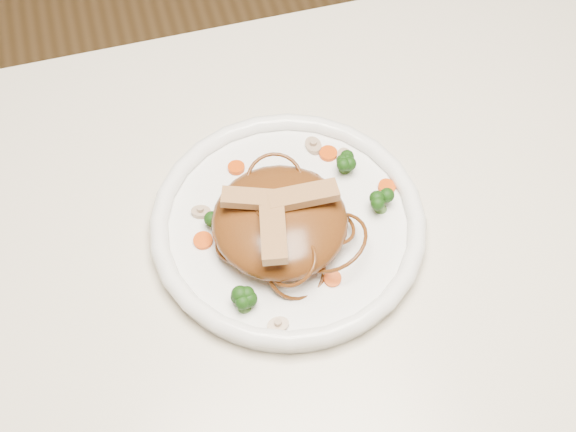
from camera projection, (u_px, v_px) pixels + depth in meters
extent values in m
cube|color=beige|center=(344.00, 290.00, 0.82)|extent=(1.20, 0.80, 0.04)
cylinder|color=brown|center=(561.00, 155.00, 1.39)|extent=(0.06, 0.06, 0.71)
cylinder|color=white|center=(288.00, 227.00, 0.83)|extent=(0.31, 0.31, 0.02)
ellipsoid|color=#603512|center=(280.00, 221.00, 0.79)|extent=(0.16, 0.16, 0.05)
cube|color=tan|center=(303.00, 196.00, 0.77)|extent=(0.07, 0.03, 0.01)
cube|color=tan|center=(254.00, 199.00, 0.77)|extent=(0.07, 0.04, 0.01)
cube|color=tan|center=(273.00, 229.00, 0.75)|extent=(0.04, 0.08, 0.01)
cylinder|color=#D54007|center=(328.00, 153.00, 0.87)|extent=(0.02, 0.02, 0.00)
cylinder|color=#D54007|center=(203.00, 241.00, 0.80)|extent=(0.03, 0.03, 0.00)
cylinder|color=#D54007|center=(387.00, 187.00, 0.84)|extent=(0.02, 0.02, 0.00)
cylinder|color=#D54007|center=(236.00, 168.00, 0.86)|extent=(0.02, 0.02, 0.00)
cylinder|color=#D54007|center=(332.00, 279.00, 0.78)|extent=(0.02, 0.02, 0.00)
cylinder|color=beige|center=(278.00, 325.00, 0.75)|extent=(0.02, 0.02, 0.01)
cylinder|color=beige|center=(344.00, 158.00, 0.86)|extent=(0.03, 0.03, 0.01)
cylinder|color=beige|center=(201.00, 212.00, 0.82)|extent=(0.03, 0.03, 0.01)
cylinder|color=beige|center=(313.00, 146.00, 0.87)|extent=(0.03, 0.03, 0.01)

